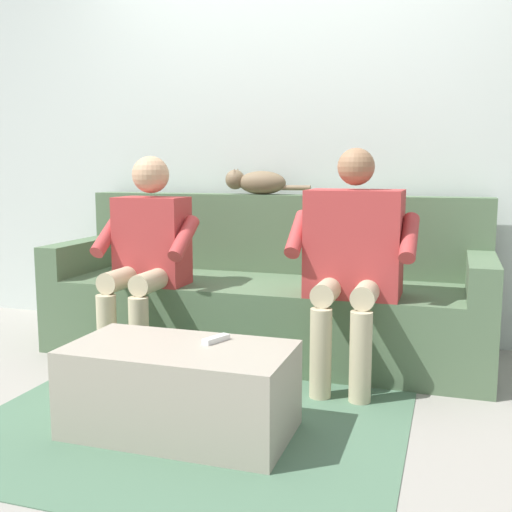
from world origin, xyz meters
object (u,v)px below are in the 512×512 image
(couch, at_px, (266,299))
(cat_on_backrest, at_px, (256,182))
(coffee_table, at_px, (180,389))
(remote_white, at_px, (216,339))
(person_left_seated, at_px, (353,251))
(person_right_seated, at_px, (147,249))

(couch, distance_m, cat_on_backrest, 0.72)
(coffee_table, bearing_deg, couch, -90.00)
(couch, height_order, remote_white, couch)
(person_left_seated, height_order, remote_white, person_left_seated)
(cat_on_backrest, bearing_deg, person_left_seated, 138.27)
(couch, relative_size, cat_on_backrest, 4.59)
(person_left_seated, relative_size, cat_on_backrest, 2.14)
(coffee_table, height_order, remote_white, remote_white)
(person_left_seated, relative_size, remote_white, 9.00)
(remote_white, bearing_deg, person_right_seated, 67.21)
(person_right_seated, xyz_separation_m, remote_white, (-0.65, 0.66, -0.25))
(person_right_seated, distance_m, cat_on_backrest, 0.84)
(person_left_seated, distance_m, person_right_seated, 1.08)
(couch, height_order, person_left_seated, person_left_seated)
(coffee_table, relative_size, person_left_seated, 0.77)
(person_left_seated, height_order, cat_on_backrest, person_left_seated)
(person_left_seated, distance_m, cat_on_backrest, 0.97)
(person_right_seated, distance_m, remote_white, 0.97)
(person_left_seated, distance_m, remote_white, 0.88)
(coffee_table, distance_m, person_right_seated, 1.03)
(person_right_seated, xyz_separation_m, cat_on_backrest, (-0.39, -0.67, 0.34))
(coffee_table, xyz_separation_m, remote_white, (-0.11, -0.10, 0.19))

